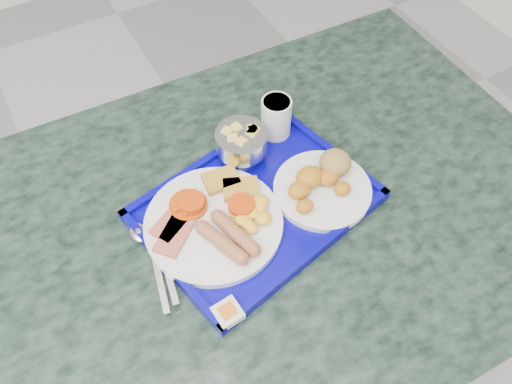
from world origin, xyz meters
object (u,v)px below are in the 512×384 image
(bread_plate, at_px, (323,182))
(juice_cup, at_px, (276,116))
(table, at_px, (252,268))
(fruit_bowl, at_px, (242,141))
(tray, at_px, (256,206))
(main_plate, at_px, (217,220))

(bread_plate, relative_size, juice_cup, 2.17)
(table, distance_m, bread_plate, 0.28)
(bread_plate, height_order, fruit_bowl, fruit_bowl)
(bread_plate, relative_size, fruit_bowl, 1.83)
(tray, height_order, main_plate, main_plate)
(tray, bearing_deg, main_plate, -178.27)
(table, bearing_deg, main_plate, 171.91)
(bread_plate, bearing_deg, main_plate, 173.03)
(main_plate, bearing_deg, table, -8.09)
(tray, relative_size, main_plate, 1.86)
(juice_cup, bearing_deg, tray, -131.41)
(fruit_bowl, xyz_separation_m, juice_cup, (0.09, 0.03, -0.00))
(main_plate, xyz_separation_m, juice_cup, (0.21, 0.15, 0.03))
(table, bearing_deg, juice_cup, 47.22)
(fruit_bowl, bearing_deg, tray, -105.74)
(main_plate, height_order, juice_cup, juice_cup)
(tray, distance_m, fruit_bowl, 0.13)
(main_plate, xyz_separation_m, fruit_bowl, (0.11, 0.12, 0.03))
(table, distance_m, main_plate, 0.24)
(main_plate, distance_m, bread_plate, 0.21)
(fruit_bowl, bearing_deg, bread_plate, -56.37)
(table, xyz_separation_m, tray, (0.02, 0.01, 0.21))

